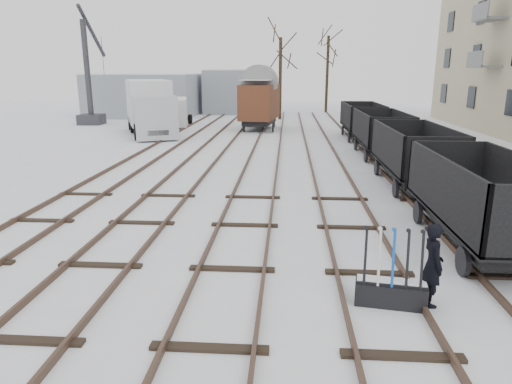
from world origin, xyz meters
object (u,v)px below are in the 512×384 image
box_van_wagon (260,101)px  lorry (150,107)px  crane (90,94)px  worker (432,265)px  freight_wagon_a (481,213)px  ground_frame (390,291)px  panel_van (173,112)px

box_van_wagon → lorry: 8.16m
box_van_wagon → crane: size_ratio=0.55×
worker → lorry: bearing=21.4°
worker → freight_wagon_a: 3.74m
worker → ground_frame: bearing=91.2°
lorry → panel_van: 5.22m
lorry → panel_van: (0.34, 5.15, -0.76)m
ground_frame → crane: size_ratio=0.16×
box_van_wagon → worker: bearing=-72.5°
freight_wagon_a → box_van_wagon: (-6.97, 23.65, 1.29)m
panel_van → crane: crane is taller
ground_frame → box_van_wagon: bearing=107.8°
ground_frame → crane: 34.92m
worker → freight_wagon_a: freight_wagon_a is taller
lorry → box_van_wagon: bearing=1.5°
worker → lorry: size_ratio=0.19×
worker → lorry: lorry is taller
worker → panel_van: (-11.98, 28.56, 0.35)m
box_van_wagon → crane: bearing=176.2°
worker → crane: size_ratio=0.17×
ground_frame → freight_wagon_a: size_ratio=0.27×
worker → freight_wagon_a: size_ratio=0.29×
freight_wagon_a → crane: size_ratio=0.59×
freight_wagon_a → lorry: lorry is taller
worker → box_van_wagon: bearing=3.9°
worker → box_van_wagon: size_ratio=0.31×
box_van_wagon → lorry: (-7.44, -3.34, -0.25)m
ground_frame → panel_van: 30.79m
box_van_wagon → ground_frame: bearing=-74.1°
box_van_wagon → lorry: size_ratio=0.60×
freight_wagon_a → worker: bearing=-124.1°
freight_wagon_a → ground_frame: bearing=-131.7°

